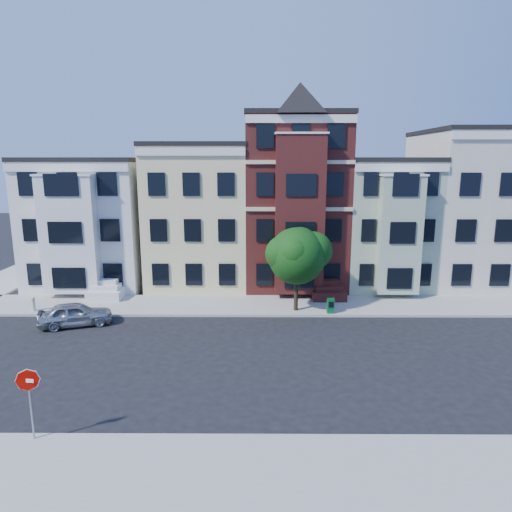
{
  "coord_description": "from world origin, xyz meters",
  "views": [
    {
      "loc": [
        -2.64,
        -19.7,
        9.13
      ],
      "look_at": [
        -2.78,
        3.67,
        4.2
      ],
      "focal_mm": 32.0,
      "sensor_mm": 36.0,
      "label": 1
    }
  ],
  "objects_px": {
    "newspaper_box": "(330,306)",
    "fire_hydrant": "(33,305)",
    "street_tree": "(297,260)",
    "parked_car": "(75,314)",
    "stop_sign": "(30,400)"
  },
  "relations": [
    {
      "from": "newspaper_box",
      "to": "fire_hydrant",
      "type": "xyz_separation_m",
      "value": [
        -17.97,
        0.28,
        -0.11
      ]
    },
    {
      "from": "street_tree",
      "to": "fire_hydrant",
      "type": "xyz_separation_m",
      "value": [
        -15.94,
        -0.25,
        -2.8
      ]
    },
    {
      "from": "parked_car",
      "to": "newspaper_box",
      "type": "relative_size",
      "value": 4.3
    },
    {
      "from": "street_tree",
      "to": "fire_hydrant",
      "type": "distance_m",
      "value": 16.19
    },
    {
      "from": "street_tree",
      "to": "stop_sign",
      "type": "height_order",
      "value": "street_tree"
    },
    {
      "from": "street_tree",
      "to": "stop_sign",
      "type": "bearing_deg",
      "value": -126.2
    },
    {
      "from": "street_tree",
      "to": "stop_sign",
      "type": "distance_m",
      "value": 16.44
    },
    {
      "from": "street_tree",
      "to": "newspaper_box",
      "type": "relative_size",
      "value": 6.86
    },
    {
      "from": "newspaper_box",
      "to": "stop_sign",
      "type": "relative_size",
      "value": 0.33
    },
    {
      "from": "stop_sign",
      "to": "parked_car",
      "type": "bearing_deg",
      "value": 110.8
    },
    {
      "from": "parked_car",
      "to": "stop_sign",
      "type": "height_order",
      "value": "stop_sign"
    },
    {
      "from": "street_tree",
      "to": "newspaper_box",
      "type": "xyz_separation_m",
      "value": [
        2.03,
        -0.53,
        -2.68
      ]
    },
    {
      "from": "street_tree",
      "to": "newspaper_box",
      "type": "bearing_deg",
      "value": -14.74
    },
    {
      "from": "parked_car",
      "to": "stop_sign",
      "type": "distance_m",
      "value": 11.26
    },
    {
      "from": "newspaper_box",
      "to": "street_tree",
      "type": "bearing_deg",
      "value": 165.99
    }
  ]
}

